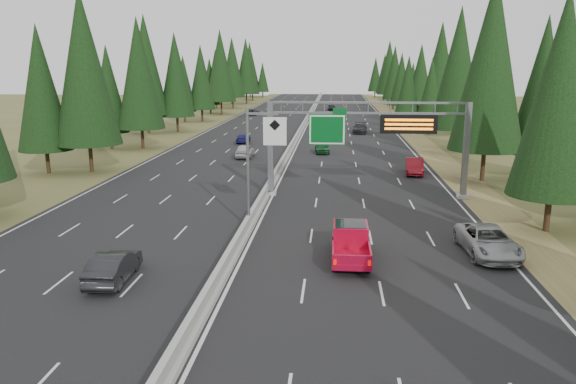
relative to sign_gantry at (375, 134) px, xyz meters
The scene contains 19 objects.
road 46.29m from the sign_gantry, 101.18° to the left, with size 32.00×260.00×0.08m, color black.
shoulder_right 46.28m from the sign_gantry, 78.86° to the left, with size 3.60×260.00×0.06m, color olive.
shoulder_left 52.70m from the sign_gantry, 120.63° to the left, with size 3.60×260.00×0.06m, color brown.
median_barrier 46.25m from the sign_gantry, 101.18° to the left, with size 0.70×260.00×0.85m.
sign_gantry is the anchor object (origin of this frame).
hov_sign_pole 12.96m from the sign_gantry, 130.04° to the right, with size 2.80×0.50×8.00m.
tree_row_right 28.53m from the sign_gantry, 62.38° to the left, with size 11.89×237.75×18.89m.
tree_row_left 47.41m from the sign_gantry, 130.54° to the left, with size 12.05×238.93×18.93m.
silver_minivan 15.84m from the sign_gantry, 68.49° to the right, with size 2.68×5.81×1.62m, color #9E9EA2.
red_pickup 16.05m from the sign_gantry, 98.49° to the right, with size 2.05×5.73×1.87m.
car_ahead_green 24.60m from the sign_gantry, 101.51° to the left, with size 1.65×4.10×1.40m, color #114C20.
car_ahead_dkred 12.26m from the sign_gantry, 65.59° to the left, with size 1.69×4.85×1.60m, color #610D15.
car_ahead_dkgrey 45.85m from the sign_gantry, 89.09° to the left, with size 2.17×5.34×1.55m, color black.
car_ahead_white 67.76m from the sign_gantry, 95.68° to the left, with size 2.35×5.09×1.41m, color white.
car_ahead_far 92.99m from the sign_gantry, 92.53° to the left, with size 1.81×4.50×1.53m, color black.
car_onc_near 24.86m from the sign_gantry, 125.63° to the right, with size 1.62×4.64×1.53m, color black.
car_onc_blue 36.39m from the sign_gantry, 116.54° to the left, with size 1.78×4.37×1.27m, color navy.
car_onc_white 24.26m from the sign_gantry, 125.49° to the left, with size 1.92×4.76×1.62m, color #B8B8B8.
car_onc_far 81.33m from the sign_gantry, 105.36° to the left, with size 2.22×4.81×1.34m, color black.
Camera 1 is at (5.63, -10.82, 10.65)m, focal length 35.00 mm.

